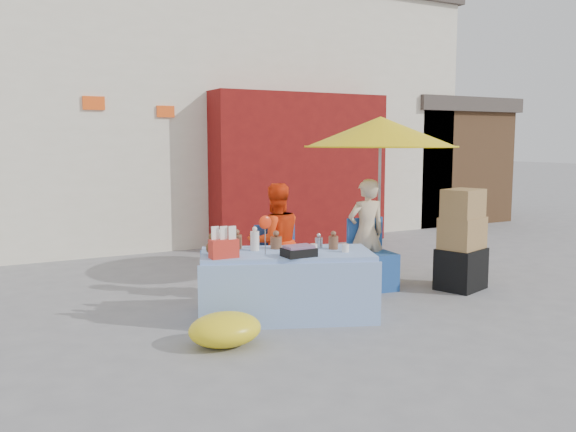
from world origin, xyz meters
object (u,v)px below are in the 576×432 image
umbrella (380,133)px  market_table (286,283)px  vendor_beige (366,233)px  chair_right (372,268)px  box_stack (462,243)px  chair_left (281,279)px  vendor_orange (275,242)px

umbrella → market_table: bearing=-155.1°
market_table → vendor_beige: (1.48, 0.68, 0.32)m
chair_right → vendor_beige: (-0.00, 0.13, 0.41)m
box_stack → chair_left: bearing=166.7°
chair_left → box_stack: 2.27m
market_table → vendor_orange: bearing=93.5°
chair_right → box_stack: bearing=-22.0°
chair_left → market_table: bearing=-106.0°
chair_right → umbrella: umbrella is taller
chair_right → vendor_orange: bearing=-179.2°
vendor_orange → box_stack: bearing=170.3°
chair_left → umbrella: umbrella is taller
chair_left → box_stack: size_ratio=0.70×
market_table → chair_left: 0.60m
umbrella → vendor_beige: bearing=-153.4°
market_table → umbrella: umbrella is taller
chair_left → umbrella: (1.55, 0.28, 1.64)m
chair_right → box_stack: (0.94, -0.52, 0.31)m
chair_right → market_table: bearing=-153.0°
umbrella → box_stack: bearing=-51.4°
vendor_beige → umbrella: umbrella is taller
umbrella → chair_left: bearing=-169.6°
chair_left → vendor_beige: bearing=13.0°
vendor_orange → umbrella: umbrella is taller
vendor_orange → box_stack: 2.29m
chair_left → umbrella: size_ratio=0.41×
chair_right → vendor_orange: vendor_orange is taller
market_table → chair_right: (1.48, 0.54, -0.09)m
chair_right → vendor_beige: bearing=97.7°
vendor_orange → chair_right: bearing=-179.2°
box_stack → vendor_orange: bearing=163.4°
market_table → chair_right: size_ratio=2.28×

